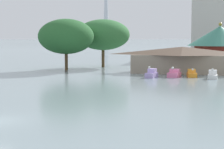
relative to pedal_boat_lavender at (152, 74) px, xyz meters
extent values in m
cube|color=#B299D8|center=(-0.01, -0.06, -0.18)|extent=(1.85, 2.89, 0.75)
cube|color=#C8ADF0|center=(0.06, 0.27, 0.51)|extent=(1.35, 1.41, 0.61)
cylinder|color=#B299D8|center=(-0.24, -1.11, 0.57)|extent=(0.14, 0.14, 0.74)
sphere|color=white|center=(-0.24, -1.11, 1.11)|extent=(0.34, 0.34, 0.34)
cube|color=pink|center=(3.38, 1.28, -0.18)|extent=(2.13, 2.77, 0.74)
cube|color=pink|center=(3.44, 1.58, 0.45)|extent=(1.61, 1.38, 0.53)
cylinder|color=pink|center=(3.18, 0.30, 0.47)|extent=(0.14, 0.14, 0.58)
sphere|color=white|center=(3.18, 0.30, 0.96)|extent=(0.39, 0.39, 0.39)
cube|color=orange|center=(6.03, 2.08, -0.22)|extent=(1.71, 2.57, 0.67)
cube|color=gold|center=(5.99, 2.37, 0.39)|extent=(1.31, 1.24, 0.55)
cylinder|color=orange|center=(6.18, 1.13, 0.35)|extent=(0.14, 0.14, 0.45)
sphere|color=white|center=(6.18, 1.13, 0.72)|extent=(0.30, 0.30, 0.30)
cube|color=white|center=(9.13, 0.14, -0.25)|extent=(1.52, 2.56, 0.60)
cube|color=white|center=(9.15, 0.44, 0.40)|extent=(1.23, 1.19, 0.70)
cylinder|color=white|center=(9.07, -0.85, 0.37)|extent=(0.14, 0.14, 0.65)
sphere|color=white|center=(9.07, -0.85, 0.88)|extent=(0.36, 0.36, 0.36)
cube|color=gray|center=(4.25, 8.72, 1.04)|extent=(17.00, 6.46, 3.18)
pyramid|color=brown|center=(4.25, 8.72, 3.31)|extent=(18.36, 7.43, 1.37)
cylinder|color=#993328|center=(11.05, 20.52, 1.70)|extent=(9.86, 9.86, 4.50)
cone|color=#387F6B|center=(11.05, 20.52, 5.88)|extent=(12.63, 12.63, 3.87)
sphere|color=#B7993D|center=(11.05, 20.52, 8.16)|extent=(0.70, 0.70, 0.70)
cylinder|color=brown|center=(-17.12, 9.64, 0.97)|extent=(0.58, 0.58, 3.04)
ellipsoid|color=#28602D|center=(-17.12, 9.64, 5.76)|extent=(10.37, 10.37, 6.53)
cylinder|color=brown|center=(-12.21, 18.48, 1.20)|extent=(0.61, 0.61, 3.51)
ellipsoid|color=#337038|center=(-12.21, 18.48, 6.11)|extent=(10.95, 10.95, 6.30)
camera|label=1|loc=(7.09, -60.77, 5.74)|focal=63.68mm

